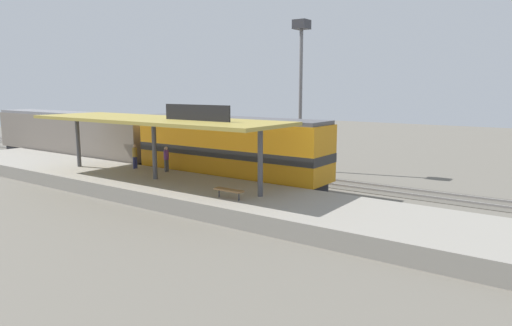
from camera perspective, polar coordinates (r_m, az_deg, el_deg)
name	(u,v)px	position (r m, az deg, el deg)	size (l,w,h in m)	color
ground_plane	(223,177)	(34.08, -4.18, -1.71)	(120.00, 120.00, 0.00)	#666056
track_near	(205,181)	(32.59, -6.42, -2.20)	(3.20, 110.00, 0.16)	#565249
track_far	(244,171)	(36.08, -1.56, -1.02)	(3.20, 110.00, 0.16)	#565249
platform	(156,186)	(29.31, -12.43, -2.83)	(6.00, 44.00, 0.90)	gray
station_canopy	(154,121)	(28.68, -12.59, 5.15)	(5.20, 18.00, 4.70)	#47474C
platform_bench	(229,190)	(23.40, -3.42, -3.44)	(0.44, 1.70, 0.50)	#333338
locomotive	(229,150)	(30.76, -3.38, 1.65)	(2.93, 14.43, 4.44)	#28282D
passenger_carriage_single	(73,136)	(44.25, -21.92, 3.21)	(2.90, 20.00, 4.24)	#28282D
light_mast	(301,64)	(36.44, 5.65, 12.25)	(1.10, 1.10, 11.70)	slate
person_waiting	(135,155)	(33.25, -14.92, 0.96)	(0.34, 0.34, 1.71)	navy
person_walking	(166,158)	(31.47, -11.16, 0.64)	(0.34, 0.34, 1.71)	#4C4C51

